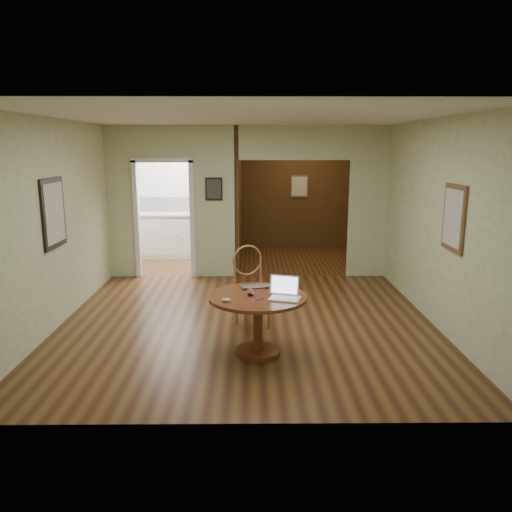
{
  "coord_description": "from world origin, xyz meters",
  "views": [
    {
      "loc": [
        0.06,
        -6.38,
        2.34
      ],
      "look_at": [
        0.12,
        -0.2,
        0.97
      ],
      "focal_mm": 35.0,
      "sensor_mm": 36.0,
      "label": 1
    }
  ],
  "objects_px": {
    "open_laptop": "(285,292)",
    "closed_laptop": "(258,288)",
    "dining_table": "(258,311)",
    "chair": "(250,282)"
  },
  "relations": [
    {
      "from": "dining_table",
      "to": "chair",
      "type": "xyz_separation_m",
      "value": [
        -0.08,
        0.94,
        0.08
      ]
    },
    {
      "from": "chair",
      "to": "closed_laptop",
      "type": "height_order",
      "value": "chair"
    },
    {
      "from": "chair",
      "to": "closed_laptop",
      "type": "bearing_deg",
      "value": -104.68
    },
    {
      "from": "dining_table",
      "to": "open_laptop",
      "type": "xyz_separation_m",
      "value": [
        0.3,
        -0.08,
        0.24
      ]
    },
    {
      "from": "dining_table",
      "to": "open_laptop",
      "type": "bearing_deg",
      "value": -15.72
    },
    {
      "from": "open_laptop",
      "to": "closed_laptop",
      "type": "bearing_deg",
      "value": 147.14
    },
    {
      "from": "dining_table",
      "to": "closed_laptop",
      "type": "relative_size",
      "value": 3.01
    },
    {
      "from": "chair",
      "to": "open_laptop",
      "type": "bearing_deg",
      "value": -91.56
    },
    {
      "from": "dining_table",
      "to": "chair",
      "type": "distance_m",
      "value": 0.95
    },
    {
      "from": "dining_table",
      "to": "chair",
      "type": "height_order",
      "value": "chair"
    }
  ]
}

